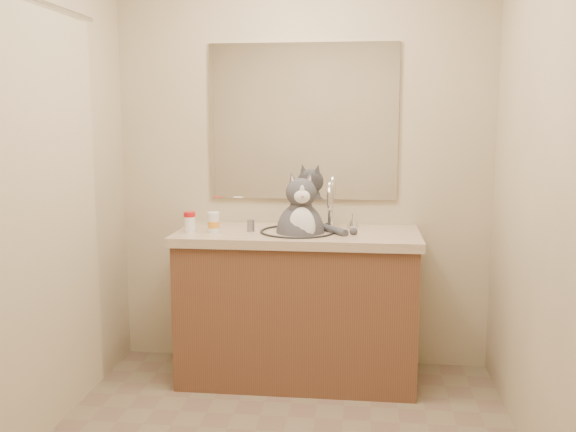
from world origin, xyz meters
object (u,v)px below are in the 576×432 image
object	(u,v)px
cat	(301,230)
grey_canister	(251,226)
pill_bottle_redcap	(190,222)
pill_bottle_orange	(214,223)

from	to	relation	value
cat	grey_canister	xyz separation A→B (m)	(-0.28, 0.00, 0.02)
pill_bottle_redcap	cat	bearing A→B (deg)	5.44
pill_bottle_orange	pill_bottle_redcap	bearing A→B (deg)	-179.60
pill_bottle_redcap	grey_canister	size ratio (longest dim) A/B	1.71
pill_bottle_redcap	pill_bottle_orange	distance (m)	0.13
cat	pill_bottle_redcap	size ratio (longest dim) A/B	4.86
cat	pill_bottle_redcap	world-z (taller)	cat
pill_bottle_orange	grey_canister	distance (m)	0.21
grey_canister	pill_bottle_orange	bearing A→B (deg)	-163.29
pill_bottle_orange	grey_canister	bearing A→B (deg)	16.71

